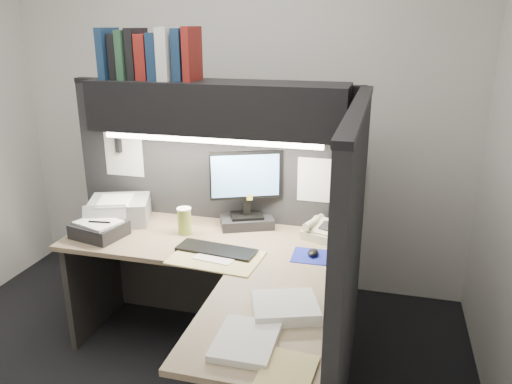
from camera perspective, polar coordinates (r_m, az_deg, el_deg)
wall_back at (r=3.76m, az=-2.49°, el=9.18°), size 3.50×0.04×2.70m
partition_back at (r=3.37m, az=-4.73°, el=-1.67°), size 1.90×0.06×1.60m
partition_right at (r=2.51m, az=10.43°, el=-9.28°), size 0.06×1.50×1.60m
desk at (r=2.63m, az=-3.03°, el=-16.65°), size 1.70×1.53×0.73m
overhead_shelf at (r=3.00m, az=-4.50°, el=9.65°), size 1.55×0.34×0.30m
task_light_tube at (r=2.90m, az=-5.32°, el=5.91°), size 1.32×0.04×0.04m
monitor at (r=3.15m, az=-1.09°, el=-0.62°), size 0.43×0.32×0.50m
keyboard at (r=2.87m, az=-4.55°, el=-6.65°), size 0.47×0.20×0.02m
mousepad at (r=2.83m, az=6.42°, el=-7.30°), size 0.22×0.20×0.00m
mouse at (r=2.83m, az=6.54°, el=-6.88°), size 0.07×0.10×0.03m
telephone at (r=3.07m, az=7.68°, el=-4.42°), size 0.27×0.27×0.08m
coffee_cup at (r=3.11m, az=-8.18°, el=-3.37°), size 0.09×0.09×0.16m
printer at (r=3.40m, az=-15.31°, el=-2.01°), size 0.46×0.43×0.15m
notebook_stack at (r=3.20m, az=-17.48°, el=-4.13°), size 0.33×0.30×0.09m
open_folder at (r=2.80m, az=-4.58°, el=-7.50°), size 0.51×0.36×0.01m
paper_stack_a at (r=2.30m, az=3.33°, el=-13.04°), size 0.35×0.33×0.06m
paper_stack_b at (r=2.11m, az=-1.17°, el=-16.64°), size 0.25×0.31×0.03m
manila_stack at (r=1.97m, az=3.56°, el=-19.90°), size 0.22×0.27×0.01m
binder_row at (r=3.13m, az=-11.98°, el=15.08°), size 0.58×0.25×0.30m
pinned_papers at (r=2.84m, az=0.13°, el=-0.05°), size 1.76×1.31×0.51m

